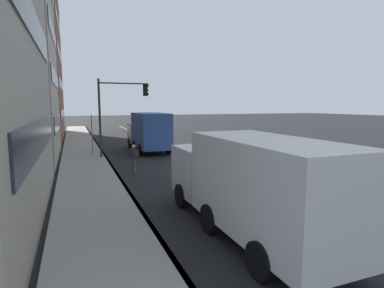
{
  "coord_description": "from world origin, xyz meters",
  "views": [
    {
      "loc": [
        -18.65,
        8.2,
        3.95
      ],
      "look_at": [
        -2.82,
        2.04,
        1.78
      ],
      "focal_mm": 28.82,
      "sensor_mm": 36.0,
      "label": 1
    }
  ],
  "objects_px": {
    "pedestrian_with_backpack": "(134,156)",
    "street_sign_post": "(92,132)",
    "car_white": "(277,160)",
    "car_silver": "(217,143)",
    "truck_white": "(250,182)",
    "car_red": "(361,183)",
    "traffic_light_mast": "(119,105)",
    "truck_blue": "(149,131)"
  },
  "relations": [
    {
      "from": "car_silver",
      "to": "traffic_light_mast",
      "type": "distance_m",
      "value": 8.22
    },
    {
      "from": "truck_white",
      "to": "traffic_light_mast",
      "type": "distance_m",
      "value": 15.55
    },
    {
      "from": "car_red",
      "to": "street_sign_post",
      "type": "xyz_separation_m",
      "value": [
        15.55,
        9.63,
        1.15
      ]
    },
    {
      "from": "car_white",
      "to": "traffic_light_mast",
      "type": "bearing_deg",
      "value": 43.38
    },
    {
      "from": "truck_blue",
      "to": "traffic_light_mast",
      "type": "height_order",
      "value": "traffic_light_mast"
    },
    {
      "from": "car_white",
      "to": "pedestrian_with_backpack",
      "type": "height_order",
      "value": "pedestrian_with_backpack"
    },
    {
      "from": "car_silver",
      "to": "truck_white",
      "type": "distance_m",
      "value": 15.56
    },
    {
      "from": "pedestrian_with_backpack",
      "to": "street_sign_post",
      "type": "height_order",
      "value": "street_sign_post"
    },
    {
      "from": "car_silver",
      "to": "truck_blue",
      "type": "height_order",
      "value": "truck_blue"
    },
    {
      "from": "car_silver",
      "to": "pedestrian_with_backpack",
      "type": "relative_size",
      "value": 2.68
    },
    {
      "from": "car_white",
      "to": "traffic_light_mast",
      "type": "xyz_separation_m",
      "value": [
        8.35,
        7.89,
        3.23
      ]
    },
    {
      "from": "car_silver",
      "to": "traffic_light_mast",
      "type": "relative_size",
      "value": 0.76
    },
    {
      "from": "car_red",
      "to": "truck_white",
      "type": "xyz_separation_m",
      "value": [
        -1.16,
        6.06,
        0.9
      ]
    },
    {
      "from": "street_sign_post",
      "to": "pedestrian_with_backpack",
      "type": "bearing_deg",
      "value": -164.24
    },
    {
      "from": "car_white",
      "to": "car_silver",
      "type": "distance_m",
      "value": 7.48
    },
    {
      "from": "car_silver",
      "to": "pedestrian_with_backpack",
      "type": "xyz_separation_m",
      "value": [
        -4.49,
        7.51,
        0.11
      ]
    },
    {
      "from": "pedestrian_with_backpack",
      "to": "car_white",
      "type": "bearing_deg",
      "value": -110.78
    },
    {
      "from": "car_white",
      "to": "car_silver",
      "type": "height_order",
      "value": "car_silver"
    },
    {
      "from": "car_silver",
      "to": "car_red",
      "type": "relative_size",
      "value": 1.02
    },
    {
      "from": "car_silver",
      "to": "street_sign_post",
      "type": "relative_size",
      "value": 1.38
    },
    {
      "from": "car_red",
      "to": "car_white",
      "type": "bearing_deg",
      "value": -1.37
    },
    {
      "from": "car_red",
      "to": "truck_white",
      "type": "height_order",
      "value": "truck_white"
    },
    {
      "from": "car_white",
      "to": "truck_white",
      "type": "bearing_deg",
      "value": 138.15
    },
    {
      "from": "truck_blue",
      "to": "truck_white",
      "type": "bearing_deg",
      "value": 176.49
    },
    {
      "from": "car_silver",
      "to": "truck_blue",
      "type": "distance_m",
      "value": 5.94
    },
    {
      "from": "traffic_light_mast",
      "to": "street_sign_post",
      "type": "bearing_deg",
      "value": 52.73
    },
    {
      "from": "truck_blue",
      "to": "pedestrian_with_backpack",
      "type": "xyz_separation_m",
      "value": [
        -7.92,
        2.75,
        -0.76
      ]
    },
    {
      "from": "pedestrian_with_backpack",
      "to": "truck_white",
      "type": "bearing_deg",
      "value": -170.52
    },
    {
      "from": "car_white",
      "to": "traffic_light_mast",
      "type": "relative_size",
      "value": 0.66
    },
    {
      "from": "truck_blue",
      "to": "truck_white",
      "type": "relative_size",
      "value": 0.9
    },
    {
      "from": "car_red",
      "to": "traffic_light_mast",
      "type": "height_order",
      "value": "traffic_light_mast"
    },
    {
      "from": "truck_blue",
      "to": "traffic_light_mast",
      "type": "distance_m",
      "value": 4.39
    },
    {
      "from": "car_white",
      "to": "truck_blue",
      "type": "height_order",
      "value": "truck_blue"
    },
    {
      "from": "car_red",
      "to": "street_sign_post",
      "type": "relative_size",
      "value": 1.36
    },
    {
      "from": "pedestrian_with_backpack",
      "to": "street_sign_post",
      "type": "bearing_deg",
      "value": 15.76
    },
    {
      "from": "truck_blue",
      "to": "street_sign_post",
      "type": "xyz_separation_m",
      "value": [
        -1.12,
        4.67,
        0.15
      ]
    },
    {
      "from": "car_red",
      "to": "pedestrian_with_backpack",
      "type": "height_order",
      "value": "pedestrian_with_backpack"
    },
    {
      "from": "car_silver",
      "to": "car_white",
      "type": "bearing_deg",
      "value": -177.38
    },
    {
      "from": "car_white",
      "to": "truck_white",
      "type": "height_order",
      "value": "truck_white"
    },
    {
      "from": "car_white",
      "to": "car_silver",
      "type": "bearing_deg",
      "value": 2.62
    },
    {
      "from": "car_red",
      "to": "traffic_light_mast",
      "type": "xyz_separation_m",
      "value": [
        14.12,
        7.76,
        3.24
      ]
    },
    {
      "from": "car_silver",
      "to": "pedestrian_with_backpack",
      "type": "bearing_deg",
      "value": 120.86
    }
  ]
}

